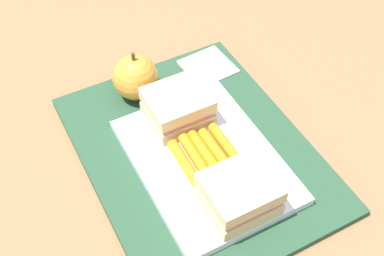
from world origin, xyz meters
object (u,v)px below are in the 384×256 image
Objects in this scene: sandwich_half_left at (239,194)px; carrot_sticks_bundle at (206,155)px; sandwich_half_right at (178,107)px; food_tray at (206,161)px; apple at (136,77)px; paper_napkin at (208,66)px.

sandwich_half_left reaches higher than carrot_sticks_bundle.
sandwich_half_left is at bearing 180.00° from sandwich_half_right.
food_tray is 3.00× the size of apple.
paper_napkin is (0.00, -0.12, -0.03)m from apple.
apple reaches higher than food_tray.
sandwich_half_left is 1.04× the size of apple.
sandwich_half_left reaches higher than food_tray.
paper_napkin is (0.24, -0.09, -0.03)m from sandwich_half_left.
sandwich_half_right is 0.13m from paper_napkin.
carrot_sticks_bundle is at bearing 179.93° from sandwich_half_right.
carrot_sticks_bundle is 0.19m from paper_napkin.
sandwich_half_left is at bearing 180.00° from food_tray.
food_tray is 2.88× the size of sandwich_half_left.
food_tray is 0.08m from sandwich_half_right.
apple is 1.09× the size of paper_napkin.
carrot_sticks_bundle is (0.08, 0.00, -0.02)m from sandwich_half_left.
sandwich_half_right reaches higher than paper_napkin.
sandwich_half_left is at bearing 158.71° from paper_napkin.
apple is at bearing 9.35° from food_tray.
carrot_sticks_bundle is 0.16m from apple.
apple is (0.24, 0.03, -0.00)m from sandwich_half_left.
paper_napkin is at bearing -30.10° from food_tray.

